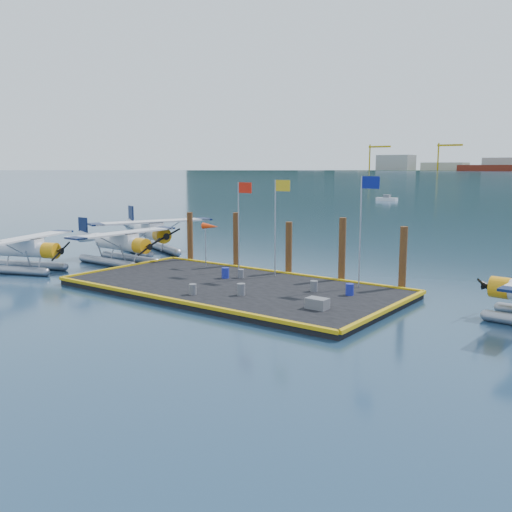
{
  "coord_description": "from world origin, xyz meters",
  "views": [
    {
      "loc": [
        21.26,
        -26.08,
        7.47
      ],
      "look_at": [
        0.3,
        2.0,
        1.92
      ],
      "focal_mm": 40.0,
      "sensor_mm": 36.0,
      "label": 1
    }
  ],
  "objects_px": {
    "drum_3": "(193,289)",
    "flagpole_red": "(241,213)",
    "piling_3": "(342,252)",
    "piling_0": "(190,239)",
    "flagpole_yellow": "(278,213)",
    "piling_1": "(236,242)",
    "drum_1": "(241,289)",
    "drum_0": "(225,273)",
    "seaplane_a": "(23,252)",
    "windsock": "(210,227)",
    "piling_2": "(289,250)",
    "piling_4": "(403,261)",
    "seaplane_c": "(151,234)",
    "drum_2": "(314,286)",
    "flagpole_blue": "(364,215)",
    "drum_4": "(350,289)",
    "seaplane_b": "(121,245)",
    "crate": "(317,303)",
    "drum_5": "(241,274)"
  },
  "relations": [
    {
      "from": "piling_2",
      "to": "piling_4",
      "type": "height_order",
      "value": "piling_4"
    },
    {
      "from": "seaplane_c",
      "to": "drum_0",
      "type": "relative_size",
      "value": 15.45
    },
    {
      "from": "piling_4",
      "to": "drum_1",
      "type": "bearing_deg",
      "value": -130.97
    },
    {
      "from": "drum_2",
      "to": "drum_5",
      "type": "relative_size",
      "value": 1.09
    },
    {
      "from": "seaplane_c",
      "to": "crate",
      "type": "bearing_deg",
      "value": 90.03
    },
    {
      "from": "seaplane_b",
      "to": "piling_1",
      "type": "distance_m",
      "value": 9.39
    },
    {
      "from": "seaplane_a",
      "to": "crate",
      "type": "relative_size",
      "value": 8.49
    },
    {
      "from": "drum_0",
      "to": "drum_5",
      "type": "xyz_separation_m",
      "value": [
        0.75,
        0.65,
        -0.06
      ]
    },
    {
      "from": "drum_0",
      "to": "piling_0",
      "type": "relative_size",
      "value": 0.17
    },
    {
      "from": "drum_5",
      "to": "flagpole_yellow",
      "type": "bearing_deg",
      "value": 49.09
    },
    {
      "from": "piling_1",
      "to": "drum_4",
      "type": "bearing_deg",
      "value": -18.54
    },
    {
      "from": "piling_3",
      "to": "piling_0",
      "type": "bearing_deg",
      "value": 180.0
    },
    {
      "from": "drum_1",
      "to": "flagpole_red",
      "type": "relative_size",
      "value": 0.11
    },
    {
      "from": "drum_0",
      "to": "drum_5",
      "type": "relative_size",
      "value": 1.21
    },
    {
      "from": "seaplane_a",
      "to": "flagpole_yellow",
      "type": "relative_size",
      "value": 1.48
    },
    {
      "from": "piling_1",
      "to": "seaplane_c",
      "type": "bearing_deg",
      "value": 168.88
    },
    {
      "from": "drum_4",
      "to": "piling_4",
      "type": "relative_size",
      "value": 0.16
    },
    {
      "from": "drum_1",
      "to": "flagpole_yellow",
      "type": "xyz_separation_m",
      "value": [
        -1.47,
        5.68,
        3.79
      ]
    },
    {
      "from": "piling_0",
      "to": "piling_2",
      "type": "bearing_deg",
      "value": 0.0
    },
    {
      "from": "drum_2",
      "to": "crate",
      "type": "height_order",
      "value": "drum_2"
    },
    {
      "from": "seaplane_a",
      "to": "piling_0",
      "type": "bearing_deg",
      "value": 120.47
    },
    {
      "from": "windsock",
      "to": "piling_2",
      "type": "xyz_separation_m",
      "value": [
        5.53,
        1.6,
        -1.33
      ]
    },
    {
      "from": "seaplane_a",
      "to": "flagpole_blue",
      "type": "distance_m",
      "value": 24.23
    },
    {
      "from": "drum_0",
      "to": "piling_3",
      "type": "xyz_separation_m",
      "value": [
        6.13,
        4.07,
        1.41
      ]
    },
    {
      "from": "drum_3",
      "to": "drum_4",
      "type": "bearing_deg",
      "value": 35.79
    },
    {
      "from": "windsock",
      "to": "piling_1",
      "type": "height_order",
      "value": "piling_1"
    },
    {
      "from": "seaplane_b",
      "to": "drum_2",
      "type": "xyz_separation_m",
      "value": [
        17.76,
        -0.98,
        -0.76
      ]
    },
    {
      "from": "piling_3",
      "to": "drum_0",
      "type": "bearing_deg",
      "value": -146.43
    },
    {
      "from": "flagpole_red",
      "to": "piling_0",
      "type": "height_order",
      "value": "flagpole_red"
    },
    {
      "from": "drum_0",
      "to": "drum_2",
      "type": "distance_m",
      "value": 6.53
    },
    {
      "from": "piling_3",
      "to": "flagpole_yellow",
      "type": "bearing_deg",
      "value": -157.15
    },
    {
      "from": "piling_0",
      "to": "drum_1",
      "type": "bearing_deg",
      "value": -34.31
    },
    {
      "from": "drum_1",
      "to": "piling_3",
      "type": "xyz_separation_m",
      "value": [
        2.33,
        7.28,
        1.42
      ]
    },
    {
      "from": "seaplane_c",
      "to": "flagpole_red",
      "type": "relative_size",
      "value": 1.73
    },
    {
      "from": "flagpole_yellow",
      "to": "piling_1",
      "type": "height_order",
      "value": "flagpole_yellow"
    },
    {
      "from": "piling_1",
      "to": "piling_0",
      "type": "bearing_deg",
      "value": 180.0
    },
    {
      "from": "flagpole_blue",
      "to": "drum_0",
      "type": "bearing_deg",
      "value": -163.48
    },
    {
      "from": "seaplane_b",
      "to": "flagpole_blue",
      "type": "distance_m",
      "value": 19.87
    },
    {
      "from": "piling_1",
      "to": "flagpole_red",
      "type": "bearing_deg",
      "value": -43.15
    },
    {
      "from": "drum_0",
      "to": "drum_2",
      "type": "relative_size",
      "value": 1.11
    },
    {
      "from": "flagpole_yellow",
      "to": "piling_1",
      "type": "distance_m",
      "value": 5.52
    },
    {
      "from": "drum_1",
      "to": "piling_0",
      "type": "bearing_deg",
      "value": 145.69
    },
    {
      "from": "flagpole_red",
      "to": "piling_3",
      "type": "xyz_separation_m",
      "value": [
        6.79,
        1.6,
        -2.25
      ]
    },
    {
      "from": "drum_3",
      "to": "flagpole_red",
      "type": "bearing_deg",
      "value": 107.2
    },
    {
      "from": "drum_3",
      "to": "flagpole_yellow",
      "type": "relative_size",
      "value": 0.1
    },
    {
      "from": "drum_0",
      "to": "piling_2",
      "type": "xyz_separation_m",
      "value": [
        2.13,
        4.07,
        1.16
      ]
    },
    {
      "from": "seaplane_a",
      "to": "drum_2",
      "type": "distance_m",
      "value": 21.61
    },
    {
      "from": "seaplane_a",
      "to": "drum_3",
      "type": "xyz_separation_m",
      "value": [
        15.97,
        0.53,
        -0.75
      ]
    },
    {
      "from": "seaplane_b",
      "to": "piling_0",
      "type": "height_order",
      "value": "piling_0"
    },
    {
      "from": "seaplane_c",
      "to": "drum_3",
      "type": "bearing_deg",
      "value": 77.32
    }
  ]
}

